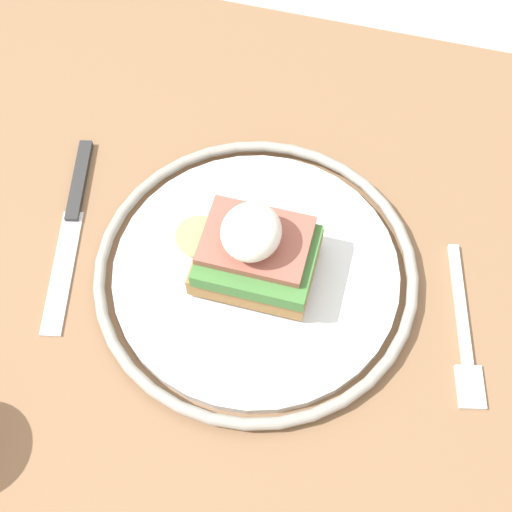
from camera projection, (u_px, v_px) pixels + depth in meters
ground_plane at (274, 479)px, 1.24m from camera, size 6.00×6.00×0.00m
dining_table at (288, 347)px, 0.71m from camera, size 1.08×0.67×0.72m
plate at (256, 271)px, 0.61m from camera, size 0.28×0.28×0.02m
sandwich at (255, 251)px, 0.58m from camera, size 0.13×0.08×0.08m
fork at (463, 332)px, 0.59m from camera, size 0.05×0.15×0.00m
knife at (73, 216)px, 0.65m from camera, size 0.06×0.20×0.01m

